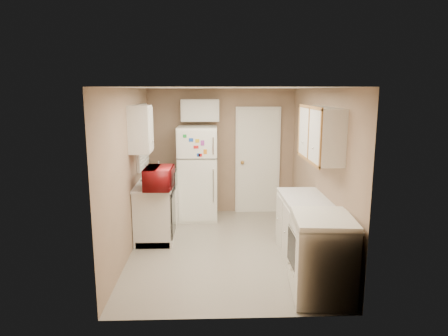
{
  "coord_description": "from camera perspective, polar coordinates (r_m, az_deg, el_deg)",
  "views": [
    {
      "loc": [
        -0.22,
        -5.72,
        2.37
      ],
      "look_at": [
        0.0,
        0.5,
        1.15
      ],
      "focal_mm": 32.0,
      "sensor_mm": 36.0,
      "label": 1
    }
  ],
  "objects": [
    {
      "name": "microwave",
      "position": [
        6.09,
        -9.24,
        -1.57
      ],
      "size": [
        0.61,
        0.35,
        0.4
      ],
      "primitive_type": "imported",
      "rotation": [
        0.0,
        0.0,
        1.54
      ],
      "color": "maroon",
      "rests_on": "left_counter"
    },
    {
      "name": "refrigerator",
      "position": [
        7.39,
        -3.77,
        -0.73
      ],
      "size": [
        0.71,
        0.69,
        1.72
      ],
      "primitive_type": "cube",
      "rotation": [
        0.0,
        0.0,
        -0.01
      ],
      "color": "white",
      "rests_on": "floor"
    },
    {
      "name": "soap_bottle",
      "position": [
        7.31,
        -9.29,
        0.13
      ],
      "size": [
        0.1,
        0.1,
        0.21
      ],
      "primitive_type": "imported",
      "rotation": [
        0.0,
        0.0,
        0.02
      ],
      "color": "white",
      "rests_on": "left_counter"
    },
    {
      "name": "interior_door",
      "position": [
        7.76,
        4.82,
        1.02
      ],
      "size": [
        0.86,
        0.06,
        2.08
      ],
      "primitive_type": "cube",
      "color": "white",
      "rests_on": "floor"
    },
    {
      "name": "wall_right",
      "position": [
        6.06,
        13.51,
        -0.36
      ],
      "size": [
        3.8,
        3.8,
        0.0
      ],
      "primitive_type": "plane",
      "color": "#997D64",
      "rests_on": "floor"
    },
    {
      "name": "upper_cabinet_right",
      "position": [
        5.46,
        13.66,
        4.77
      ],
      "size": [
        0.3,
        1.2,
        0.7
      ],
      "primitive_type": "cube",
      "color": "silver",
      "rests_on": "wall_right"
    },
    {
      "name": "stove",
      "position": [
        4.84,
        13.78,
        -12.12
      ],
      "size": [
        0.72,
        0.86,
        0.98
      ],
      "primitive_type": "cube",
      "rotation": [
        0.0,
        0.0,
        -0.08
      ],
      "color": "white",
      "rests_on": "floor"
    },
    {
      "name": "wall_front",
      "position": [
        4.01,
        1.2,
        -5.9
      ],
      "size": [
        2.8,
        2.8,
        0.0
      ],
      "primitive_type": "plane",
      "color": "#997D64",
      "rests_on": "floor"
    },
    {
      "name": "wall_left",
      "position": [
        5.96,
        -13.4,
        -0.54
      ],
      "size": [
        3.8,
        3.8,
        0.0
      ],
      "primitive_type": "plane",
      "color": "#997D64",
      "rests_on": "floor"
    },
    {
      "name": "right_counter",
      "position": [
        5.45,
        12.31,
        -9.82
      ],
      "size": [
        0.6,
        2.0,
        0.9
      ],
      "primitive_type": "cube",
      "color": "silver",
      "rests_on": "floor"
    },
    {
      "name": "window_blinds",
      "position": [
        6.91,
        -11.54,
        4.46
      ],
      "size": [
        0.1,
        0.98,
        1.08
      ],
      "primitive_type": "cube",
      "color": "silver",
      "rests_on": "wall_left"
    },
    {
      "name": "ceiling",
      "position": [
        5.73,
        0.18,
        11.38
      ],
      "size": [
        3.8,
        3.8,
        0.0
      ],
      "primitive_type": "plane",
      "color": "white",
      "rests_on": "floor"
    },
    {
      "name": "upper_cabinet_left",
      "position": [
        6.06,
        -11.86,
        5.45
      ],
      "size": [
        0.3,
        0.45,
        0.7
      ],
      "primitive_type": "cube",
      "color": "silver",
      "rests_on": "wall_left"
    },
    {
      "name": "floor",
      "position": [
        6.2,
        0.16,
        -11.39
      ],
      "size": [
        3.8,
        3.8,
        0.0
      ],
      "primitive_type": "plane",
      "color": "#AFA798",
      "rests_on": "ground"
    },
    {
      "name": "cabinet_over_fridge",
      "position": [
        7.49,
        -3.43,
        8.23
      ],
      "size": [
        0.7,
        0.3,
        0.4
      ],
      "primitive_type": "cube",
      "color": "silver",
      "rests_on": "wall_back"
    },
    {
      "name": "left_counter",
      "position": [
        6.95,
        -9.25,
        -5.09
      ],
      "size": [
        0.6,
        1.8,
        0.9
      ],
      "primitive_type": "cube",
      "color": "silver",
      "rests_on": "floor"
    },
    {
      "name": "wall_back",
      "position": [
        7.72,
        -0.36,
        2.36
      ],
      "size": [
        2.8,
        2.8,
        0.0
      ],
      "primitive_type": "plane",
      "color": "#997D64",
      "rests_on": "floor"
    },
    {
      "name": "sink",
      "position": [
        7.0,
        -9.2,
        -1.53
      ],
      "size": [
        0.54,
        0.74,
        0.16
      ],
      "primitive_type": "cube",
      "color": "gray",
      "rests_on": "left_counter"
    },
    {
      "name": "dishwasher",
      "position": [
        6.34,
        -7.32,
        -6.26
      ],
      "size": [
        0.03,
        0.58,
        0.72
      ],
      "primitive_type": "cube",
      "color": "black",
      "rests_on": "floor"
    }
  ]
}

